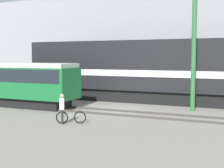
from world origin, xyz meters
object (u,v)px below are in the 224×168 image
at_px(bicycle, 71,117).
at_px(person, 62,106).
at_px(freight_locomotive, 144,70).
at_px(utility_pole_left, 194,39).
at_px(streetcar, 10,81).

relative_size(bicycle, person, 0.93).
height_order(freight_locomotive, person, freight_locomotive).
relative_size(freight_locomotive, utility_pole_left, 2.04).
bearing_deg(person, streetcar, 150.33).
relative_size(streetcar, person, 6.50).
distance_m(freight_locomotive, person, 10.11).
xyz_separation_m(freight_locomotive, streetcar, (-8.55, -5.83, -0.76)).
height_order(bicycle, person, person).
distance_m(streetcar, utility_pole_left, 13.55).
relative_size(freight_locomotive, person, 11.93).
height_order(bicycle, utility_pole_left, utility_pole_left).
xyz_separation_m(freight_locomotive, person, (-1.44, -9.89, -1.58)).
distance_m(freight_locomotive, streetcar, 10.38).
xyz_separation_m(freight_locomotive, bicycle, (-1.08, -9.57, -2.23)).
bearing_deg(streetcar, freight_locomotive, 34.29).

